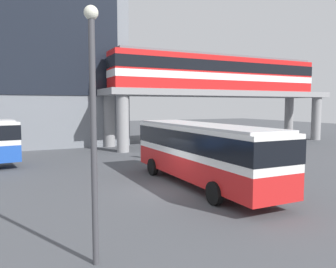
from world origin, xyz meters
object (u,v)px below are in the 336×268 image
Objects in this scene: bicycle_orange at (272,141)px; pedestrian_by_bike_rack at (150,149)px; bicycle_blue at (238,143)px; bus_main at (202,148)px; bicycle_silver at (246,146)px; train at (220,73)px; bicycle_green at (180,151)px; pedestrian_near_building at (285,158)px.

bicycle_orange is 15.74m from pedestrian_by_bike_rack.
bus_main is at bearing -133.83° from bicycle_blue.
bus_main is 6.38× the size of bicycle_silver.
train is 9.15m from bicycle_silver.
bus_main is 9.31m from pedestrian_by_bike_rack.
bus_main is 6.19× the size of bicycle_green.
train is 8.10m from bicycle_blue.
bicycle_orange is (12.45, 2.48, 0.00)m from bicycle_green.
train reaches higher than bicycle_orange.
bicycle_blue and bicycle_green have the same top height.
bicycle_green and bicycle_orange have the same top height.
bicycle_orange is at bearing 37.10° from bus_main.
bicycle_silver is 1.02× the size of pedestrian_by_bike_rack.
bicycle_silver is 10.38m from pedestrian_by_bike_rack.
bicycle_silver and bicycle_green have the same top height.
bicycle_silver and bicycle_orange have the same top height.
train is 14.57× the size of pedestrian_near_building.
bus_main is 6.26× the size of bicycle_orange.
bicycle_blue is (11.89, 12.39, -1.63)m from bus_main.
bicycle_green is at bearing -175.79° from bicycle_silver.
bicycle_blue is 2.06m from bicycle_silver.
train is at bearing 82.25° from bicycle_silver.
bicycle_silver is 0.98× the size of bicycle_orange.
pedestrian_by_bike_rack is (-6.07, 7.96, 0.01)m from pedestrian_near_building.
pedestrian_near_building is 10.01m from pedestrian_by_bike_rack.
pedestrian_near_building reaches higher than bicycle_silver.
pedestrian_by_bike_rack is (0.95, 9.19, -1.19)m from bus_main.
bicycle_silver is at bearing 4.21° from bicycle_green.
train is at bearing 31.21° from pedestrian_by_bike_rack.
bicycle_blue and bicycle_orange have the same top height.
bicycle_green is (-8.07, -5.98, -7.32)m from train.
bicycle_silver is at bearing -159.26° from bicycle_orange.
bicycle_green is at bearing 13.45° from pedestrian_by_bike_rack.
pedestrian_near_building is (-4.22, -9.21, 0.43)m from bicycle_silver.
pedestrian_by_bike_rack is at bearing -166.55° from bicycle_green.
bicycle_green is 12.69m from bicycle_orange.
train reaches higher than bus_main.
bicycle_orange is at bearing 11.68° from pedestrian_by_bike_rack.
bicycle_blue is 1.06× the size of pedestrian_near_building.
bicycle_green is (-7.98, -2.49, 0.00)m from bicycle_blue.
bicycle_silver is (11.25, 10.44, -1.63)m from bus_main.
bicycle_blue is at bearing 16.31° from pedestrian_by_bike_rack.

